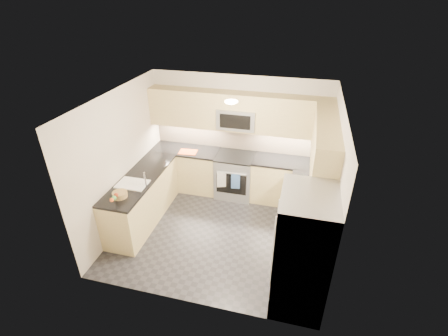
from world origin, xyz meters
TOP-DOWN VIEW (x-y plane):
  - floor at (0.00, 0.00)m, footprint 3.60×3.20m
  - ceiling at (0.00, 0.00)m, footprint 3.60×3.20m
  - wall_back at (0.00, 1.60)m, footprint 3.60×0.02m
  - wall_front at (0.00, -1.60)m, footprint 3.60×0.02m
  - wall_left at (-1.80, 0.00)m, footprint 0.02×3.20m
  - wall_right at (1.80, 0.00)m, footprint 0.02×3.20m
  - base_cab_back_left at (-1.09, 1.30)m, footprint 1.42×0.60m
  - base_cab_back_right at (1.09, 1.30)m, footprint 1.42×0.60m
  - base_cab_right at (1.50, 0.15)m, footprint 0.60×1.70m
  - base_cab_peninsula at (-1.50, 0.00)m, footprint 0.60×2.00m
  - countertop_back_left at (-1.09, 1.30)m, footprint 1.42×0.63m
  - countertop_back_right at (1.09, 1.30)m, footprint 1.42×0.63m
  - countertop_right at (1.50, 0.15)m, footprint 0.63×1.70m
  - countertop_peninsula at (-1.50, 0.00)m, footprint 0.63×2.00m
  - upper_cab_back at (0.00, 1.43)m, footprint 3.60×0.35m
  - upper_cab_right at (1.62, 0.28)m, footprint 0.35×1.95m
  - backsplash_back at (0.00, 1.60)m, footprint 3.60×0.01m
  - backsplash_right at (1.80, 0.45)m, footprint 0.01×2.30m
  - gas_range at (0.00, 1.28)m, footprint 0.76×0.65m
  - range_cooktop at (0.00, 1.28)m, footprint 0.76×0.65m
  - oven_door_glass at (0.00, 0.95)m, footprint 0.62×0.02m
  - oven_handle at (0.00, 0.93)m, footprint 0.60×0.02m
  - microwave at (0.00, 1.40)m, footprint 0.76×0.40m
  - microwave_door at (0.00, 1.20)m, footprint 0.60×0.01m
  - refrigerator at (1.45, -1.15)m, footprint 0.70×0.90m
  - fridge_handle_left at (1.08, -1.33)m, footprint 0.02×0.02m
  - fridge_handle_right at (1.08, -0.97)m, footprint 0.02×0.02m
  - sink_basin at (-1.50, -0.25)m, footprint 0.52×0.38m
  - faucet at (-1.24, -0.25)m, footprint 0.03×0.03m
  - utensil_bowl at (1.67, 1.31)m, footprint 0.41×0.41m
  - cutting_board at (-0.99, 1.18)m, footprint 0.39×0.29m
  - fruit_basket at (-1.51, -0.64)m, footprint 0.28×0.28m
  - fruit_apple at (-1.50, -0.76)m, footprint 0.07×0.07m
  - fruit_pear at (-1.48, -0.85)m, footprint 0.08×0.08m
  - dish_towel_check at (-0.20, 0.91)m, footprint 0.18×0.08m
  - dish_towel_blue at (0.10, 0.91)m, footprint 0.18×0.04m
  - fruit_orange at (-1.49, -0.90)m, footprint 0.07×0.07m

SIDE VIEW (x-z plane):
  - floor at x=0.00m, z-range 0.00..0.00m
  - base_cab_back_left at x=-1.09m, z-range 0.00..0.90m
  - base_cab_back_right at x=1.09m, z-range 0.00..0.90m
  - base_cab_right at x=1.50m, z-range 0.00..0.90m
  - base_cab_peninsula at x=-1.50m, z-range 0.00..0.90m
  - oven_door_glass at x=0.00m, z-range 0.22..0.68m
  - gas_range at x=0.00m, z-range 0.00..0.91m
  - dish_towel_check at x=-0.20m, z-range 0.38..0.72m
  - dish_towel_blue at x=0.10m, z-range 0.38..0.72m
  - oven_handle at x=0.00m, z-range 0.71..0.73m
  - sink_basin at x=-1.50m, z-range 0.80..0.96m
  - refrigerator at x=1.45m, z-range 0.00..1.80m
  - range_cooktop at x=0.00m, z-range 0.90..0.93m
  - countertop_back_left at x=-1.09m, z-range 0.90..0.94m
  - countertop_back_right at x=1.09m, z-range 0.90..0.94m
  - countertop_right at x=1.50m, z-range 0.90..0.94m
  - countertop_peninsula at x=-1.50m, z-range 0.90..0.94m
  - cutting_board at x=-0.99m, z-range 0.94..0.95m
  - fridge_handle_left at x=1.08m, z-range 0.35..1.55m
  - fridge_handle_right at x=1.08m, z-range 0.35..1.55m
  - fruit_basket at x=-1.51m, z-range 0.94..1.03m
  - utensil_bowl at x=1.67m, z-range 0.94..1.12m
  - fruit_orange at x=-1.49m, z-range 1.02..1.09m
  - fruit_apple at x=-1.50m, z-range 1.02..1.09m
  - fruit_pear at x=-1.48m, z-range 1.02..1.09m
  - faucet at x=-1.24m, z-range 0.94..1.22m
  - backsplash_back at x=0.00m, z-range 0.94..1.45m
  - backsplash_right at x=1.80m, z-range 0.94..1.45m
  - wall_back at x=0.00m, z-range 0.00..2.50m
  - wall_front at x=0.00m, z-range 0.00..2.50m
  - wall_left at x=-1.80m, z-range 0.00..2.50m
  - wall_right at x=1.80m, z-range 0.00..2.50m
  - microwave at x=0.00m, z-range 1.50..1.90m
  - microwave_door at x=0.00m, z-range 1.56..1.84m
  - upper_cab_back at x=0.00m, z-range 1.45..2.20m
  - upper_cab_right at x=1.62m, z-range 1.45..2.20m
  - ceiling at x=0.00m, z-range 2.49..2.51m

